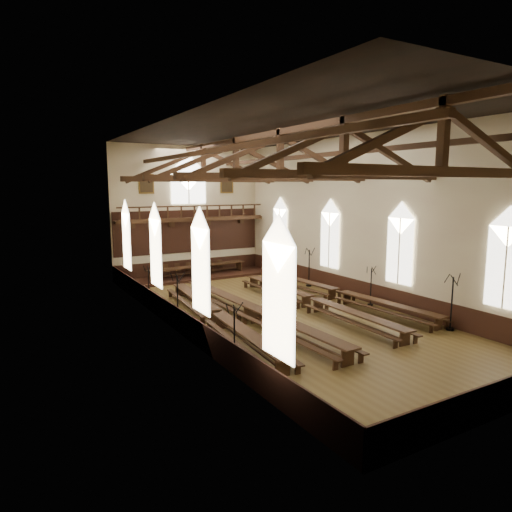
{
  "coord_description": "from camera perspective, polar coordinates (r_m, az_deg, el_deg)",
  "views": [
    {
      "loc": [
        -13.33,
        -20.43,
        6.9
      ],
      "look_at": [
        -0.6,
        1.5,
        3.04
      ],
      "focal_mm": 32.0,
      "sensor_mm": 36.0,
      "label": 1
    }
  ],
  "objects": [
    {
      "name": "dais",
      "position": [
        35.19,
        -7.22,
        -2.55
      ],
      "size": [
        11.4,
        2.92,
        0.19
      ],
      "primitive_type": "cube",
      "color": "black",
      "rests_on": "ground"
    },
    {
      "name": "room_walls",
      "position": [
        24.4,
        3.01,
        7.62
      ],
      "size": [
        26.0,
        26.0,
        26.0
      ],
      "color": "beige",
      "rests_on": "ground"
    },
    {
      "name": "refectory_row_a",
      "position": [
        23.06,
        -4.77,
        -7.36
      ],
      "size": [
        2.13,
        14.48,
        0.75
      ],
      "color": "#391E12",
      "rests_on": "ground"
    },
    {
      "name": "high_table",
      "position": [
        35.05,
        -7.24,
        -1.36
      ],
      "size": [
        8.15,
        1.77,
        0.76
      ],
      "color": "#391E12",
      "rests_on": "dais"
    },
    {
      "name": "candelabrum_right_far",
      "position": [
        32.03,
        6.63,
        -2.32
      ],
      "size": [
        0.78,
        0.82,
        2.72
      ],
      "color": "black",
      "rests_on": "ground"
    },
    {
      "name": "end_window",
      "position": [
        35.9,
        -8.44,
        9.09
      ],
      "size": [
        2.8,
        0.12,
        3.8
      ],
      "color": "white",
      "rests_on": "room_walls"
    },
    {
      "name": "refectory_row_d",
      "position": [
        28.12,
        10.35,
        -4.57
      ],
      "size": [
        1.92,
        14.29,
        0.73
      ],
      "color": "#391E12",
      "rests_on": "ground"
    },
    {
      "name": "candelabrum_left_near",
      "position": [
        18.03,
        -2.71,
        -11.26
      ],
      "size": [
        0.74,
        0.74,
        2.49
      ],
      "color": "black",
      "rests_on": "ground"
    },
    {
      "name": "refectory_row_c",
      "position": [
        26.09,
        7.05,
        -5.51
      ],
      "size": [
        1.61,
        14.35,
        0.74
      ],
      "color": "#391E12",
      "rests_on": "ground"
    },
    {
      "name": "high_chairs",
      "position": [
        35.79,
        -7.73,
        -1.41
      ],
      "size": [
        4.91,
        0.41,
        0.91
      ],
      "color": "#391E12",
      "rests_on": "dais"
    },
    {
      "name": "candelabrum_right_mid",
      "position": [
        27.59,
        14.14,
        -4.57
      ],
      "size": [
        0.69,
        0.69,
        2.33
      ],
      "color": "black",
      "rests_on": "ground"
    },
    {
      "name": "candelabrum_right_near",
      "position": [
        24.11,
        23.2,
        -6.59
      ],
      "size": [
        0.82,
        0.83,
        2.78
      ],
      "color": "black",
      "rests_on": "ground"
    },
    {
      "name": "ground",
      "position": [
        25.35,
        2.89,
        -7.14
      ],
      "size": [
        26.0,
        26.0,
        0.0
      ],
      "primitive_type": "plane",
      "color": "brown",
      "rests_on": "ground"
    },
    {
      "name": "side_windows",
      "position": [
        24.6,
        2.96,
        1.27
      ],
      "size": [
        11.85,
        19.8,
        4.5
      ],
      "color": "white",
      "rests_on": "room_walls"
    },
    {
      "name": "candelabrum_left_far",
      "position": [
        27.9,
        -13.22,
        -4.4
      ],
      "size": [
        0.68,
        0.69,
        2.31
      ],
      "color": "black",
      "rests_on": "ground"
    },
    {
      "name": "refectory_row_b",
      "position": [
        23.71,
        -0.42,
        -6.79
      ],
      "size": [
        1.83,
        14.89,
        0.8
      ],
      "color": "#391E12",
      "rests_on": "ground"
    },
    {
      "name": "roof_trusses",
      "position": [
        24.43,
        3.04,
        11.74
      ],
      "size": [
        11.7,
        25.7,
        2.8
      ],
      "color": "#391E12",
      "rests_on": "room_walls"
    },
    {
      "name": "minstrels_gallery",
      "position": [
        35.8,
        -8.18,
        3.78
      ],
      "size": [
        11.8,
        1.24,
        3.7
      ],
      "color": "#391E12",
      "rests_on": "room_walls"
    },
    {
      "name": "wainscot_band",
      "position": [
        25.19,
        2.9,
        -5.83
      ],
      "size": [
        12.0,
        26.0,
        1.2
      ],
      "color": "black",
      "rests_on": "ground"
    },
    {
      "name": "candelabrum_left_mid",
      "position": [
        23.42,
        -9.73,
        -6.54
      ],
      "size": [
        0.78,
        0.8,
        2.67
      ],
      "color": "black",
      "rests_on": "ground"
    },
    {
      "name": "portraits",
      "position": [
        35.89,
        -8.44,
        8.89
      ],
      "size": [
        7.75,
        0.09,
        1.45
      ],
      "color": "brown",
      "rests_on": "room_walls"
    }
  ]
}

